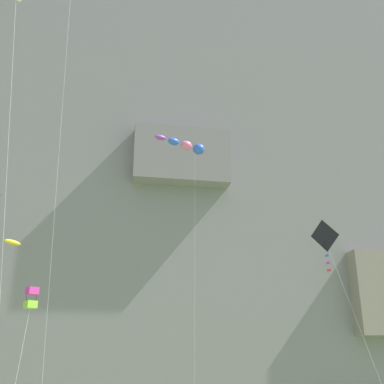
% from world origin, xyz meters
% --- Properties ---
extents(cliff_face, '(180.00, 28.06, 72.21)m').
position_xyz_m(cliff_face, '(-0.00, 58.57, 36.08)').
color(cliff_face, gray).
rests_on(cliff_face, ground).
extents(kite_diamond_upper_left, '(1.63, 5.84, 13.70)m').
position_xyz_m(kite_diamond_upper_left, '(8.23, 30.05, 12.24)').
color(kite_diamond_upper_left, black).
rests_on(kite_diamond_upper_left, ground).
extents(kite_box_upper_right, '(0.84, 4.44, 8.03)m').
position_xyz_m(kite_box_upper_right, '(-11.32, 28.68, 7.40)').
color(kite_box_upper_right, '#CC3399').
rests_on(kite_box_upper_right, ground).
extents(kite_windsock_mid_center, '(4.92, 2.77, 22.46)m').
position_xyz_m(kite_windsock_mid_center, '(-0.69, 36.86, 21.97)').
color(kite_windsock_mid_center, blue).
rests_on(kite_windsock_mid_center, ground).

